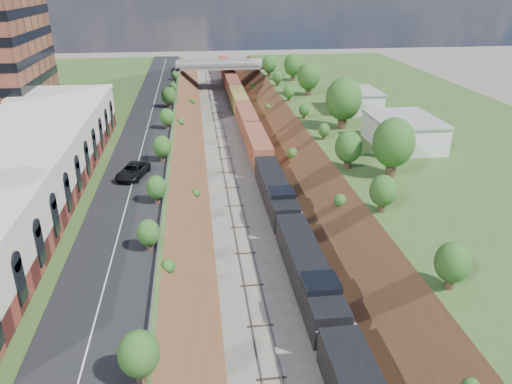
% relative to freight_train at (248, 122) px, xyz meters
% --- Properties ---
extents(platform_left, '(44.00, 180.00, 5.00)m').
position_rel_freight_train_xyz_m(platform_left, '(-35.60, -16.50, -0.16)').
color(platform_left, '#3F5E26').
rests_on(platform_left, ground).
extents(platform_right, '(44.00, 180.00, 5.00)m').
position_rel_freight_train_xyz_m(platform_right, '(30.40, -16.50, -0.16)').
color(platform_right, '#3F5E26').
rests_on(platform_right, ground).
extents(embankment_left, '(10.00, 180.00, 10.00)m').
position_rel_freight_train_xyz_m(embankment_left, '(-13.60, -16.50, -2.66)').
color(embankment_left, brown).
rests_on(embankment_left, ground).
extents(embankment_right, '(10.00, 180.00, 10.00)m').
position_rel_freight_train_xyz_m(embankment_right, '(8.40, -16.50, -2.66)').
color(embankment_right, brown).
rests_on(embankment_right, ground).
extents(rail_left_track, '(1.58, 180.00, 0.18)m').
position_rel_freight_train_xyz_m(rail_left_track, '(-5.20, -16.50, -2.57)').
color(rail_left_track, gray).
rests_on(rail_left_track, ground).
extents(rail_right_track, '(1.58, 180.00, 0.18)m').
position_rel_freight_train_xyz_m(rail_right_track, '(0.00, -16.50, -2.57)').
color(rail_right_track, gray).
rests_on(rail_right_track, ground).
extents(road, '(8.00, 180.00, 0.10)m').
position_rel_freight_train_xyz_m(road, '(-18.10, -16.50, 2.39)').
color(road, black).
rests_on(road, platform_left).
extents(guardrail, '(0.10, 171.00, 0.70)m').
position_rel_freight_train_xyz_m(guardrail, '(-14.00, -16.70, 2.89)').
color(guardrail, '#99999E').
rests_on(guardrail, platform_left).
extents(commercial_building, '(14.30, 62.30, 7.00)m').
position_rel_freight_train_xyz_m(commercial_building, '(-30.60, -38.50, 5.84)').
color(commercial_building, maroon).
rests_on(commercial_building, platform_left).
extents(overpass, '(24.50, 8.30, 7.40)m').
position_rel_freight_train_xyz_m(overpass, '(-2.60, 45.50, 2.25)').
color(overpass, gray).
rests_on(overpass, ground).
extents(white_building_near, '(9.00, 12.00, 4.00)m').
position_rel_freight_train_xyz_m(white_building_near, '(20.90, -24.50, 4.34)').
color(white_building_near, silver).
rests_on(white_building_near, platform_right).
extents(white_building_far, '(8.00, 10.00, 3.60)m').
position_rel_freight_train_xyz_m(white_building_far, '(20.40, -2.50, 4.14)').
color(white_building_far, silver).
rests_on(white_building_far, platform_right).
extents(tree_right_large, '(5.25, 5.25, 7.61)m').
position_rel_freight_train_xyz_m(tree_right_large, '(14.40, -36.50, 6.72)').
color(tree_right_large, '#473323').
rests_on(tree_right_large, platform_right).
extents(tree_left_crest, '(2.45, 2.45, 3.55)m').
position_rel_freight_train_xyz_m(tree_left_crest, '(-14.40, -56.50, 4.38)').
color(tree_left_crest, '#473323').
rests_on(tree_left_crest, platform_left).
extents(freight_train, '(3.13, 159.46, 4.66)m').
position_rel_freight_train_xyz_m(freight_train, '(0.00, 0.00, 0.00)').
color(freight_train, black).
rests_on(freight_train, ground).
extents(suv, '(4.41, 6.59, 1.68)m').
position_rel_freight_train_xyz_m(suv, '(-18.18, -33.14, 3.28)').
color(suv, black).
rests_on(suv, road).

